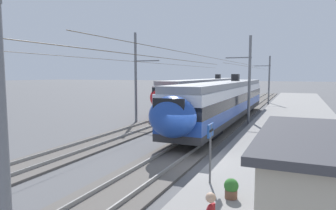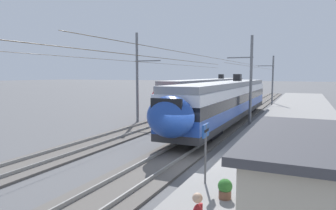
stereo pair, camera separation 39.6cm
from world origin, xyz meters
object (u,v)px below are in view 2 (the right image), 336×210
Objects in this scene: catenary_mast_mid at (249,79)px; catenary_mast_far_side at (139,76)px; platform_sign at (206,140)px; catenary_mast_east at (272,79)px; platform_shelter at (297,195)px; train_far_track at (211,90)px; potted_plant_by_shelter at (257,148)px; train_near_platform at (227,100)px; potted_plant_platform_edge at (225,188)px.

catenary_mast_far_side is (-2.42, 9.89, 0.20)m from catenary_mast_mid.
catenary_mast_east is at bearing 1.93° from platform_sign.
platform_sign is 4.95m from platform_shelter.
train_far_track is at bearing 19.41° from platform_shelter.
catenary_mast_east is at bearing 4.51° from potted_plant_by_shelter.
train_near_platform is 12.20m from potted_plant_by_shelter.
train_near_platform reaches higher than potted_plant_by_shelter.
potted_plant_by_shelter is (-30.86, -2.44, -3.05)m from catenary_mast_east.
potted_plant_platform_edge is (-36.71, -2.25, -3.13)m from catenary_mast_east.
catenary_mast_far_side is (-16.99, 2.15, 2.11)m from train_far_track.
platform_shelter is at bearing -166.23° from potted_plant_by_shelter.
potted_plant_by_shelter is at bearing 13.77° from platform_shelter.
catenary_mast_east reaches higher than train_far_track.
potted_plant_platform_edge is at bearing -172.74° from catenary_mast_mid.
potted_plant_platform_edge is at bearing -166.53° from train_near_platform.
train_far_track is 16.61m from catenary_mast_mid.
train_near_platform is at bearing 17.86° from platform_shelter.
catenary_mast_mid reaches higher than train_far_track.
potted_plant_by_shelter is at bearing -175.49° from catenary_mast_east.
potted_plant_by_shelter is (4.73, -1.24, -1.25)m from platform_sign.
potted_plant_platform_edge is at bearing 178.18° from potted_plant_by_shelter.
platform_sign reaches higher than potted_plant_by_shelter.
catenary_mast_east reaches higher than train_near_platform.
catenary_mast_east is at bearing 0.04° from catenary_mast_mid.
platform_shelter is (-39.28, -4.50, -2.03)m from catenary_mast_east.
train_near_platform is 19.69m from catenary_mast_east.
platform_sign is 2.03m from potted_plant_platform_edge.
catenary_mast_mid is at bearing 7.26° from potted_plant_platform_edge.
platform_sign is (-14.02, -11.08, -2.32)m from catenary_mast_far_side.
platform_shelter reaches higher than potted_plant_by_shelter.
train_near_platform and train_far_track have the same top height.
catenary_mast_east is 31.11m from potted_plant_by_shelter.
catenary_mast_far_side is at bearing 39.07° from platform_shelter.
potted_plant_platform_edge is (-1.12, -1.05, -1.33)m from platform_sign.
potted_plant_platform_edge is at bearing -141.30° from catenary_mast_far_side.
catenary_mast_mid is 17.86× the size of platform_sign.
train_far_track reaches higher than potted_plant_platform_edge.
potted_plant_platform_edge is at bearing -162.75° from train_far_track.
catenary_mast_far_side is 15.84m from potted_plant_by_shelter.
train_far_track is 28.22m from potted_plant_by_shelter.
platform_shelter reaches higher than platform_sign.
catenary_mast_east is at bearing -24.61° from catenary_mast_far_side.
catenary_mast_east reaches higher than platform_sign.
potted_plant_platform_edge is at bearing -136.70° from platform_sign.
platform_shelter reaches higher than potted_plant_platform_edge.
platform_sign is at bearing -163.95° from train_far_track.
catenary_mast_east is (4.58, -7.73, 1.59)m from train_far_track.
catenary_mast_far_side is 18.02m from platform_sign.
catenary_mast_far_side is 8.04× the size of platform_shelter.
potted_plant_platform_edge is 0.88× the size of potted_plant_by_shelter.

